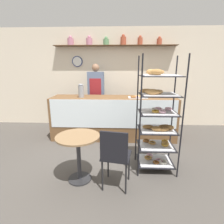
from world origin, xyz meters
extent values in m
plane|color=#4C4742|center=(0.00, 0.00, 0.00)|extent=(14.00, 14.00, 0.00)
cube|color=beige|center=(0.00, 2.29, 1.35)|extent=(10.00, 0.06, 2.70)
cube|color=#4C331E|center=(0.00, 2.14, 2.21)|extent=(3.24, 0.24, 0.02)
cylinder|color=#CC7F99|center=(-1.18, 2.14, 2.30)|extent=(0.16, 0.16, 0.17)
sphere|color=#CC7F99|center=(-1.18, 2.14, 2.42)|extent=(0.09, 0.09, 0.09)
cylinder|color=#CC7F99|center=(-0.68, 2.14, 2.30)|extent=(0.16, 0.16, 0.17)
sphere|color=#CC7F99|center=(-0.68, 2.14, 2.42)|extent=(0.09, 0.09, 0.09)
cylinder|color=#669966|center=(-0.23, 2.14, 2.29)|extent=(0.15, 0.15, 0.15)
sphere|color=#669966|center=(-0.23, 2.14, 2.39)|extent=(0.08, 0.08, 0.08)
cylinder|color=#B24C33|center=(0.22, 2.14, 2.32)|extent=(0.15, 0.15, 0.20)
sphere|color=#B24C33|center=(0.22, 2.14, 2.45)|extent=(0.08, 0.08, 0.08)
cylinder|color=#B24C33|center=(0.65, 2.14, 2.31)|extent=(0.13, 0.13, 0.18)
sphere|color=#B24C33|center=(0.65, 2.14, 2.42)|extent=(0.07, 0.07, 0.07)
cylinder|color=#B24C33|center=(1.15, 2.14, 2.29)|extent=(0.13, 0.13, 0.15)
sphere|color=#B24C33|center=(1.15, 2.14, 2.39)|extent=(0.07, 0.07, 0.07)
cylinder|color=navy|center=(-1.05, 2.24, 1.81)|extent=(0.29, 0.03, 0.29)
cylinder|color=white|center=(-1.05, 2.22, 1.81)|extent=(0.25, 0.00, 0.25)
cube|color=brown|center=(0.00, 1.25, 0.49)|extent=(2.87, 0.68, 0.99)
cube|color=silver|center=(0.00, 0.90, 0.67)|extent=(2.75, 0.01, 0.63)
cylinder|color=black|center=(0.44, -0.31, 0.92)|extent=(0.02, 0.02, 1.84)
cylinder|color=black|center=(1.05, -0.31, 0.92)|extent=(0.02, 0.02, 1.84)
cylinder|color=black|center=(0.44, 0.18, 0.92)|extent=(0.02, 0.02, 1.84)
cylinder|color=black|center=(1.05, 0.18, 0.92)|extent=(0.02, 0.02, 1.84)
cube|color=black|center=(0.74, -0.07, 0.12)|extent=(0.58, 0.47, 0.01)
cube|color=silver|center=(0.74, -0.07, 0.13)|extent=(0.51, 0.42, 0.01)
torus|color=#EAB2C1|center=(0.68, 0.07, 0.16)|extent=(0.11, 0.11, 0.04)
torus|color=tan|center=(0.64, -0.01, 0.16)|extent=(0.13, 0.13, 0.04)
torus|color=silver|center=(0.86, -0.14, 0.16)|extent=(0.13, 0.13, 0.04)
torus|color=brown|center=(0.75, -0.15, 0.15)|extent=(0.10, 0.10, 0.03)
torus|color=#EAB2C1|center=(0.81, -0.09, 0.15)|extent=(0.12, 0.12, 0.03)
cube|color=black|center=(0.74, -0.07, 0.40)|extent=(0.58, 0.47, 0.01)
cube|color=silver|center=(0.74, -0.07, 0.41)|extent=(0.51, 0.42, 0.01)
torus|color=gold|center=(0.92, 0.06, 0.44)|extent=(0.11, 0.11, 0.03)
torus|color=brown|center=(0.61, 0.06, 0.44)|extent=(0.12, 0.12, 0.04)
torus|color=gold|center=(0.89, -0.09, 0.44)|extent=(0.11, 0.11, 0.04)
torus|color=tan|center=(0.91, -0.04, 0.44)|extent=(0.13, 0.13, 0.03)
torus|color=tan|center=(0.69, -0.01, 0.44)|extent=(0.13, 0.13, 0.03)
cube|color=black|center=(0.74, -0.07, 0.69)|extent=(0.58, 0.47, 0.01)
cube|color=silver|center=(0.74, -0.07, 0.70)|extent=(0.51, 0.42, 0.01)
ellipsoid|color=olive|center=(0.84, -0.17, 0.74)|extent=(0.18, 0.13, 0.06)
ellipsoid|color=olive|center=(0.91, -0.11, 0.74)|extent=(0.20, 0.11, 0.08)
ellipsoid|color=olive|center=(0.87, -0.05, 0.74)|extent=(0.21, 0.13, 0.07)
ellipsoid|color=olive|center=(0.71, -0.18, 0.74)|extent=(0.17, 0.11, 0.08)
ellipsoid|color=olive|center=(0.60, -0.08, 0.74)|extent=(0.18, 0.08, 0.07)
cube|color=black|center=(0.74, -0.07, 0.97)|extent=(0.58, 0.47, 0.01)
cube|color=silver|center=(0.74, -0.07, 0.98)|extent=(0.51, 0.42, 0.01)
torus|color=silver|center=(0.72, 0.05, 1.00)|extent=(0.11, 0.11, 0.03)
torus|color=#EAB2C1|center=(0.94, 0.06, 1.01)|extent=(0.11, 0.11, 0.04)
torus|color=#EAB2C1|center=(0.77, 0.06, 1.00)|extent=(0.12, 0.12, 0.04)
torus|color=gold|center=(0.71, -0.10, 1.00)|extent=(0.12, 0.12, 0.03)
torus|color=#EAB2C1|center=(0.79, -0.14, 1.01)|extent=(0.11, 0.11, 0.04)
cube|color=black|center=(0.74, -0.07, 1.25)|extent=(0.58, 0.47, 0.01)
cube|color=silver|center=(0.74, -0.07, 1.26)|extent=(0.51, 0.42, 0.01)
ellipsoid|color=#B27F47|center=(0.56, 0.04, 1.30)|extent=(0.23, 0.11, 0.06)
ellipsoid|color=tan|center=(0.71, -0.10, 1.30)|extent=(0.17, 0.09, 0.07)
ellipsoid|color=#B27F47|center=(0.62, -0.18, 1.31)|extent=(0.23, 0.11, 0.08)
cube|color=black|center=(0.74, -0.07, 1.53)|extent=(0.58, 0.47, 0.01)
cube|color=silver|center=(0.74, -0.07, 1.55)|extent=(0.51, 0.42, 0.01)
ellipsoid|color=tan|center=(0.69, -0.08, 1.59)|extent=(0.21, 0.10, 0.08)
ellipsoid|color=olive|center=(0.66, -0.18, 1.59)|extent=(0.20, 0.10, 0.08)
ellipsoid|color=#B27F47|center=(0.61, -0.05, 1.59)|extent=(0.17, 0.10, 0.08)
cube|color=#282833|center=(-0.49, 1.87, 0.46)|extent=(0.25, 0.19, 0.91)
cube|color=slate|center=(-0.49, 1.87, 1.23)|extent=(0.42, 0.22, 0.63)
cube|color=maroon|center=(-0.49, 1.75, 1.11)|extent=(0.30, 0.01, 0.53)
sphere|color=#8C664C|center=(-0.49, 1.87, 1.65)|extent=(0.20, 0.20, 0.20)
cylinder|color=#262628|center=(-0.45, -0.44, 0.01)|extent=(0.35, 0.35, 0.02)
cylinder|color=#333338|center=(-0.45, -0.44, 0.35)|extent=(0.06, 0.06, 0.67)
cylinder|color=olive|center=(-0.45, -0.44, 0.70)|extent=(0.63, 0.63, 0.02)
cylinder|color=black|center=(0.29, -0.41, 0.23)|extent=(0.02, 0.02, 0.46)
cylinder|color=black|center=(-0.02, -0.35, 0.23)|extent=(0.02, 0.02, 0.46)
cylinder|color=black|center=(0.24, -0.73, 0.23)|extent=(0.02, 0.02, 0.46)
cylinder|color=black|center=(-0.08, -0.67, 0.23)|extent=(0.02, 0.02, 0.46)
cube|color=black|center=(0.11, -0.54, 0.47)|extent=(0.44, 0.44, 0.03)
cube|color=black|center=(0.08, -0.71, 0.68)|extent=(0.36, 0.09, 0.40)
cylinder|color=gray|center=(-0.73, 1.17, 1.12)|extent=(0.13, 0.13, 0.27)
ellipsoid|color=gray|center=(-0.73, 1.17, 1.28)|extent=(0.11, 0.11, 0.05)
cube|color=silver|center=(0.55, 1.19, 1.00)|extent=(0.43, 0.27, 0.01)
torus|color=tan|center=(0.56, 1.21, 1.02)|extent=(0.12, 0.12, 0.04)
torus|color=tan|center=(0.51, 1.19, 1.02)|extent=(0.10, 0.10, 0.03)
torus|color=silver|center=(0.69, 1.17, 1.02)|extent=(0.13, 0.13, 0.04)
torus|color=brown|center=(0.45, 1.12, 1.02)|extent=(0.13, 0.13, 0.03)
torus|color=tan|center=(0.60, 1.17, 1.02)|extent=(0.12, 0.12, 0.03)
torus|color=#EAB2C1|center=(0.54, 1.18, 1.02)|extent=(0.13, 0.13, 0.03)
camera|label=1|loc=(0.14, -2.74, 1.67)|focal=28.00mm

